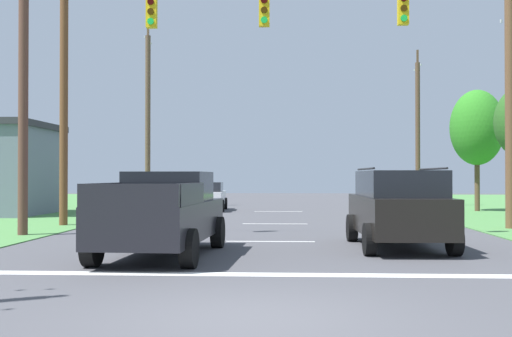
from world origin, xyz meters
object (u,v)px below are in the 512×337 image
Objects in this scene: suv_black at (398,207)px; tree_roadside_right at (477,128)px; utility_pole_far_right at (418,131)px; utility_pole_mid_right at (510,98)px; utility_pole_far_left at (148,119)px; overhead_signal_span at (273,89)px; utility_pole_mid_left at (64,85)px; distant_car_crossing_white at (207,196)px; pickup_truck at (163,214)px.

tree_roadside_right reaches higher than suv_black.
utility_pole_far_right is at bearing 112.71° from tree_roadside_right.
suv_black is at bearing -112.40° from tree_roadside_right.
utility_pole_mid_right is (4.91, 6.04, 3.49)m from suv_black.
suv_black is 0.44× the size of utility_pole_far_left.
overhead_signal_span is 1.47× the size of utility_pole_mid_left.
utility_pole_mid_right is 16.10m from utility_pole_mid_left.
utility_pole_far_right is 16.21m from utility_pole_far_left.
utility_pole_mid_left is at bearing -110.57° from distant_car_crossing_white.
overhead_signal_span is at bearing -125.83° from tree_roadside_right.
utility_pole_mid_left reaches higher than tree_roadside_right.
distant_car_crossing_white is 0.46× the size of utility_pole_far_right.
utility_pole_far_right is (10.70, 23.81, 3.56)m from pickup_truck.
utility_pole_far_right reaches higher than overhead_signal_span.
distant_car_crossing_white is at bearing 94.30° from pickup_truck.
distant_car_crossing_white is 12.20m from utility_pole_mid_left.
utility_pole_mid_left reaches higher than distant_car_crossing_white.
overhead_signal_span is at bearing -158.45° from utility_pole_mid_right.
overhead_signal_span reaches higher than distant_car_crossing_white.
utility_pole_mid_left is at bearing -150.37° from tree_roadside_right.
tree_roadside_right is at bearing 54.17° from overhead_signal_span.
utility_pole_far_left reaches higher than suv_black.
utility_pole_mid_right is at bearing -42.94° from utility_pole_far_left.
utility_pole_far_right is at bearing 3.41° from utility_pole_far_left.
utility_pole_mid_right is 0.86× the size of utility_pole_far_left.
utility_pole_far_left is at bearing 137.06° from utility_pole_mid_right.
utility_pole_far_right is 0.88× the size of utility_pole_mid_left.
utility_pole_mid_left is (-7.89, 3.92, 0.72)m from overhead_signal_span.
overhead_signal_span reaches higher than tree_roadside_right.
tree_roadside_right is (10.30, 14.27, -0.14)m from overhead_signal_span.
tree_roadside_right is at bearing 56.00° from pickup_truck.
distant_car_crossing_white is at bearing 112.40° from suv_black.
utility_pole_mid_right is (12.07, -11.33, 3.76)m from distant_car_crossing_white.
utility_pole_mid_left is (-3.99, -10.64, 4.43)m from distant_car_crossing_white.
utility_pole_mid_left is at bearing 122.43° from pickup_truck.
suv_black is 0.76× the size of tree_roadside_right.
utility_pole_mid_left is at bearing -136.61° from utility_pole_far_right.
overhead_signal_span is 1.68× the size of utility_pole_far_right.
utility_pole_far_right is 22.22m from utility_pole_mid_left.
utility_pole_mid_left is 20.95m from tree_roadside_right.
tree_roadside_right is at bearing -1.19° from distant_car_crossing_white.
suv_black is 24.18m from utility_pole_far_left.
utility_pole_far_left is (-0.03, 14.29, 0.06)m from utility_pole_mid_left.
suv_black is 0.51× the size of utility_pole_far_right.
utility_pole_mid_left is at bearing 153.58° from overhead_signal_span.
pickup_truck reaches higher than distant_car_crossing_white.
distant_car_crossing_white is at bearing 69.43° from utility_pole_mid_left.
tree_roadside_right is at bearing -12.21° from utility_pole_far_left.
pickup_truck is 0.58× the size of utility_pole_far_right.
utility_pole_mid_left is (-11.15, 6.72, 4.16)m from suv_black.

